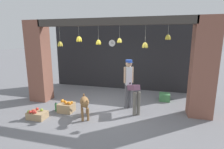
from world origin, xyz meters
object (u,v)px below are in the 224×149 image
object	(u,v)px
dog	(85,103)
fruit_crate_oranges	(66,107)
worker_stooping	(134,93)
wall_clock	(112,43)
produce_box_green	(164,97)
fruit_crate_apples	(37,115)
water_bottle	(56,107)
shopkeeper	(128,80)

from	to	relation	value
dog	fruit_crate_oranges	size ratio (longest dim) A/B	1.90
worker_stooping	wall_clock	size ratio (longest dim) A/B	3.02
worker_stooping	produce_box_green	xyz separation A→B (m)	(1.03, 1.44, -0.52)
worker_stooping	wall_clock	world-z (taller)	wall_clock
dog	fruit_crate_apples	world-z (taller)	dog
water_bottle	worker_stooping	bearing A→B (deg)	12.37
fruit_crate_oranges	worker_stooping	bearing A→B (deg)	13.36
fruit_crate_apples	wall_clock	size ratio (longest dim) A/B	1.66
produce_box_green	worker_stooping	bearing A→B (deg)	-125.47
shopkeeper	fruit_crate_apples	size ratio (longest dim) A/B	3.10
dog	wall_clock	bearing A→B (deg)	154.00
dog	shopkeeper	bearing A→B (deg)	107.37
water_bottle	dog	bearing A→B (deg)	-10.76
shopkeeper	fruit_crate_oranges	bearing A→B (deg)	-4.24
produce_box_green	wall_clock	xyz separation A→B (m)	(-2.47, 1.19, 2.05)
wall_clock	water_bottle	bearing A→B (deg)	-109.39
shopkeeper	water_bottle	size ratio (longest dim) A/B	5.75
worker_stooping	water_bottle	bearing A→B (deg)	159.94
dog	produce_box_green	distance (m)	3.32
fruit_crate_oranges	water_bottle	world-z (taller)	fruit_crate_oranges
fruit_crate_oranges	produce_box_green	bearing A→B (deg)	31.32
fruit_crate_oranges	wall_clock	world-z (taller)	wall_clock
dog	fruit_crate_oranges	distance (m)	0.89
worker_stooping	wall_clock	bearing A→B (deg)	86.24
dog	worker_stooping	xyz separation A→B (m)	(1.41, 0.78, 0.19)
dog	fruit_crate_apples	xyz separation A→B (m)	(-1.41, -0.43, -0.36)
worker_stooping	fruit_crate_oranges	bearing A→B (deg)	160.92
water_bottle	shopkeeper	bearing A→B (deg)	21.22
fruit_crate_apples	water_bottle	distance (m)	0.70
produce_box_green	dog	bearing A→B (deg)	-137.67
worker_stooping	fruit_crate_oranges	size ratio (longest dim) A/B	2.07
worker_stooping	water_bottle	size ratio (longest dim) A/B	3.38
worker_stooping	fruit_crate_apples	size ratio (longest dim) A/B	1.82
wall_clock	produce_box_green	bearing A→B (deg)	-25.81
fruit_crate_apples	water_bottle	world-z (taller)	same
water_bottle	wall_clock	xyz separation A→B (m)	(1.12, 3.20, 2.06)
produce_box_green	wall_clock	world-z (taller)	wall_clock
worker_stooping	produce_box_green	world-z (taller)	worker_stooping
dog	water_bottle	size ratio (longest dim) A/B	3.10
shopkeeper	worker_stooping	bearing A→B (deg)	98.39
dog	water_bottle	bearing A→B (deg)	-127.20
shopkeeper	produce_box_green	distance (m)	1.90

